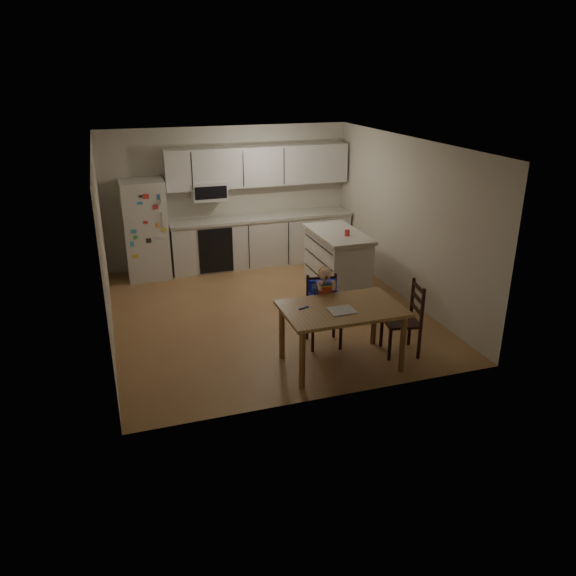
{
  "coord_description": "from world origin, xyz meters",
  "views": [
    {
      "loc": [
        -2.13,
        -7.5,
        3.45
      ],
      "look_at": [
        -0.08,
        -1.24,
        0.85
      ],
      "focal_mm": 35.0,
      "sensor_mm": 36.0,
      "label": 1
    }
  ],
  "objects_px": {
    "kitchen_island": "(337,262)",
    "chair_side": "(409,314)",
    "red_cup": "(347,233)",
    "refrigerator": "(146,229)",
    "dining_table": "(342,315)",
    "chair_booster": "(324,297)"
  },
  "relations": [
    {
      "from": "refrigerator",
      "to": "kitchen_island",
      "type": "height_order",
      "value": "refrigerator"
    },
    {
      "from": "kitchen_island",
      "to": "chair_booster",
      "type": "bearing_deg",
      "value": -118.36
    },
    {
      "from": "kitchen_island",
      "to": "chair_booster",
      "type": "height_order",
      "value": "chair_booster"
    },
    {
      "from": "kitchen_island",
      "to": "dining_table",
      "type": "height_order",
      "value": "kitchen_island"
    },
    {
      "from": "refrigerator",
      "to": "dining_table",
      "type": "relative_size",
      "value": 1.18
    },
    {
      "from": "chair_booster",
      "to": "red_cup",
      "type": "bearing_deg",
      "value": 65.03
    },
    {
      "from": "red_cup",
      "to": "chair_booster",
      "type": "bearing_deg",
      "value": -123.65
    },
    {
      "from": "refrigerator",
      "to": "kitchen_island",
      "type": "distance_m",
      "value": 3.35
    },
    {
      "from": "kitchen_island",
      "to": "chair_side",
      "type": "relative_size",
      "value": 1.45
    },
    {
      "from": "chair_side",
      "to": "refrigerator",
      "type": "bearing_deg",
      "value": -132.4
    },
    {
      "from": "dining_table",
      "to": "chair_side",
      "type": "height_order",
      "value": "chair_side"
    },
    {
      "from": "kitchen_island",
      "to": "chair_booster",
      "type": "relative_size",
      "value": 1.26
    },
    {
      "from": "chair_booster",
      "to": "refrigerator",
      "type": "bearing_deg",
      "value": 128.94
    },
    {
      "from": "refrigerator",
      "to": "kitchen_island",
      "type": "xyz_separation_m",
      "value": [
        2.85,
        -1.73,
        -0.34
      ]
    },
    {
      "from": "red_cup",
      "to": "chair_booster",
      "type": "distance_m",
      "value": 1.74
    },
    {
      "from": "red_cup",
      "to": "chair_side",
      "type": "xyz_separation_m",
      "value": [
        -0.0,
        -1.99,
        -0.53
      ]
    },
    {
      "from": "chair_side",
      "to": "chair_booster",
      "type": "bearing_deg",
      "value": -110.62
    },
    {
      "from": "refrigerator",
      "to": "red_cup",
      "type": "xyz_separation_m",
      "value": [
        2.9,
        -1.96,
        0.22
      ]
    },
    {
      "from": "kitchen_island",
      "to": "chair_side",
      "type": "xyz_separation_m",
      "value": [
        0.05,
        -2.23,
        0.02
      ]
    },
    {
      "from": "kitchen_island",
      "to": "chair_side",
      "type": "distance_m",
      "value": 2.23
    },
    {
      "from": "dining_table",
      "to": "chair_side",
      "type": "bearing_deg",
      "value": 1.9
    },
    {
      "from": "red_cup",
      "to": "kitchen_island",
      "type": "bearing_deg",
      "value": 101.76
    }
  ]
}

